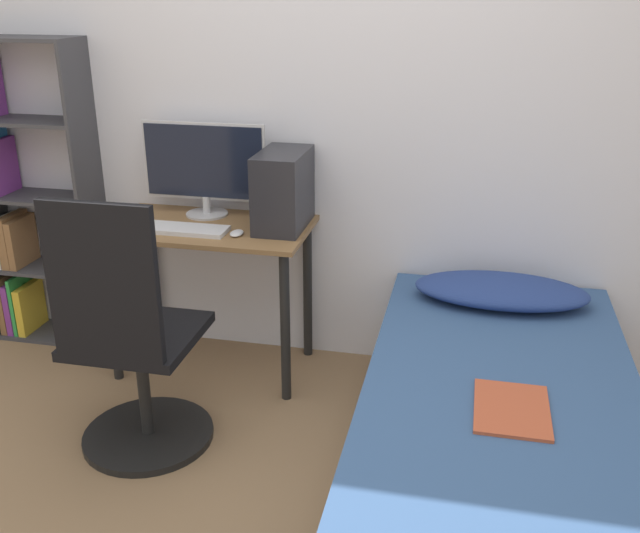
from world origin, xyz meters
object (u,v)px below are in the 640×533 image
object	(u,v)px
office_chair	(132,357)
bed	(496,442)
bookshelf	(21,205)
pc_tower	(283,190)
monitor	(204,166)
keyboard	(185,229)

from	to	relation	value
office_chair	bed	distance (m)	1.41
bookshelf	office_chair	distance (m)	1.33
bed	pc_tower	distance (m)	1.41
office_chair	monitor	world-z (taller)	monitor
bookshelf	monitor	world-z (taller)	bookshelf
bed	monitor	world-z (taller)	monitor
monitor	office_chair	bearing A→B (deg)	-90.25
bed	keyboard	world-z (taller)	keyboard
office_chair	monitor	distance (m)	1.02
bookshelf	pc_tower	xyz separation A→B (m)	(1.40, -0.08, 0.19)
bed	pc_tower	bearing A→B (deg)	142.58
monitor	keyboard	distance (m)	0.34
bed	keyboard	size ratio (longest dim) A/B	4.92
bed	pc_tower	world-z (taller)	pc_tower
monitor	pc_tower	bearing A→B (deg)	-12.76
office_chair	bed	xyz separation A→B (m)	(1.39, 0.01, -0.19)
bed	keyboard	bearing A→B (deg)	157.20
bed	monitor	bearing A→B (deg)	148.71
office_chair	pc_tower	distance (m)	0.99
monitor	keyboard	bearing A→B (deg)	-92.20
office_chair	monitor	size ratio (longest dim) A/B	1.82
monitor	pc_tower	distance (m)	0.42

